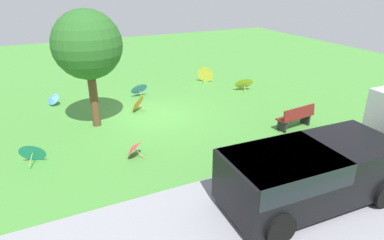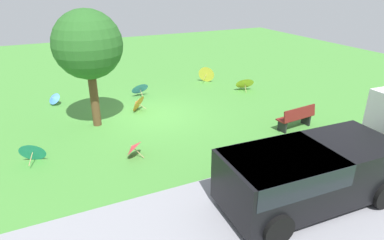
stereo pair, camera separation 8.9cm
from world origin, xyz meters
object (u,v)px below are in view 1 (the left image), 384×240
Objects in this scene: parasol_blue_0 at (53,99)px; parasol_teal_1 at (33,151)px; parasol_red_0 at (133,148)px; parasol_blue_1 at (139,88)px; park_bench at (296,117)px; parasol_orange_1 at (137,103)px; parasol_yellow_0 at (206,74)px; shade_tree at (87,45)px; van_dark at (306,172)px; parasol_yellow_1 at (244,82)px.

parasol_blue_0 is 0.80× the size of parasol_teal_1.
parasol_blue_1 is (-1.94, -5.66, 0.09)m from parasol_red_0.
parasol_blue_0 is 5.21m from parasol_teal_1.
parasol_red_0 is 1.11× the size of parasol_blue_0.
park_bench is 7.55m from parasol_blue_1.
parasol_orange_1 is 5.45m from parasol_yellow_0.
shade_tree is at bearing 113.92° from parasol_blue_0.
shade_tree is at bearing 27.04° from parasol_yellow_0.
parasol_red_0 is at bearing 100.86° from shade_tree.
parasol_blue_1 is at bearing -82.33° from van_dark.
parasol_teal_1 is at bearing 33.67° from parasol_orange_1.
parasol_yellow_0 reaches higher than parasol_yellow_1.
parasol_yellow_1 is (-3.83, -8.42, -0.48)m from van_dark.
parasol_blue_1 is (4.31, -6.20, -0.03)m from park_bench.
parasol_orange_1 is (-1.85, -0.74, -2.75)m from shade_tree.
parasol_orange_1 reaches higher than parasol_red_0.
van_dark is 5.12× the size of parasol_orange_1.
parasol_red_0 is at bearing -51.86° from van_dark.
parasol_yellow_1 is at bearing -161.98° from parasol_teal_1.
parasol_yellow_1 is (-5.83, -0.47, 0.05)m from parasol_orange_1.
parasol_red_0 is 0.74× the size of parasol_yellow_1.
parasol_yellow_1 is (-9.04, 1.87, 0.11)m from parasol_blue_0.
parasol_orange_1 is at bearing -146.33° from parasol_teal_1.
park_bench is at bearing -129.69° from van_dark.
shade_tree is at bearing -79.14° from parasol_red_0.
park_bench is at bearing 91.77° from parasol_yellow_0.
parasol_orange_1 is at bearing -158.28° from shade_tree.
shade_tree is 8.23m from parasol_yellow_1.
parasol_blue_1 is at bearing -15.02° from parasol_yellow_1.
shade_tree reaches higher than parasol_orange_1.
parasol_red_0 is at bearing 46.89° from parasol_yellow_0.
parasol_orange_1 is 1.02× the size of parasol_yellow_0.
shade_tree is 4.19m from parasol_red_0.
van_dark is 1.06× the size of shade_tree.
park_bench reaches higher than parasol_red_0.
parasol_orange_1 is (-1.26, -3.81, 0.04)m from parasol_red_0.
parasol_yellow_1 is (-1.06, 2.17, -0.01)m from parasol_yellow_0.
park_bench is 1.76× the size of parasol_teal_1.
van_dark is 5.30m from parasol_red_0.
shade_tree is at bearing 45.75° from parasol_blue_1.
park_bench is 6.61m from parasol_orange_1.
parasol_yellow_0 is 2.41m from parasol_yellow_1.
parasol_orange_1 is (-4.18, -2.78, -0.01)m from parasol_teal_1.
parasol_blue_0 is 7.99m from parasol_yellow_0.
parasol_yellow_0 is (-6.04, -6.45, 0.11)m from parasol_red_0.
parasol_blue_1 is (-2.52, -2.59, -2.69)m from shade_tree.
shade_tree is at bearing -27.81° from park_bench.
parasol_blue_1 is at bearing -108.89° from parasol_red_0.
van_dark is 8.07m from parasol_teal_1.
parasol_blue_0 is (5.21, -10.29, -0.59)m from van_dark.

